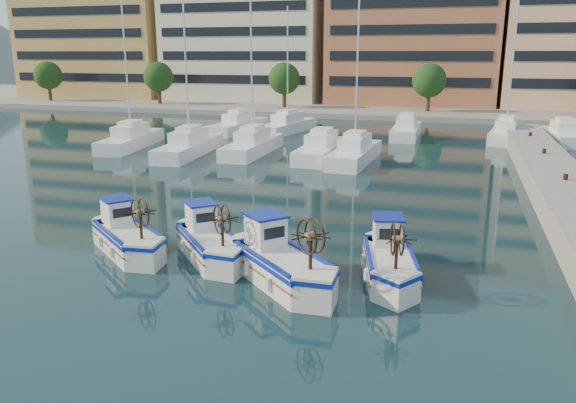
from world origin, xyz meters
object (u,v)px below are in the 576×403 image
(fishing_boat_a, at_px, (127,235))
(fishing_boat_b, at_px, (209,240))
(fishing_boat_c, at_px, (280,261))
(fishing_boat_d, at_px, (389,259))

(fishing_boat_a, bearing_deg, fishing_boat_b, -45.05)
(fishing_boat_a, bearing_deg, fishing_boat_c, -60.67)
(fishing_boat_b, height_order, fishing_boat_c, fishing_boat_c)
(fishing_boat_c, height_order, fishing_boat_d, fishing_boat_c)
(fishing_boat_c, bearing_deg, fishing_boat_d, -24.84)
(fishing_boat_a, relative_size, fishing_boat_b, 1.03)
(fishing_boat_b, xyz_separation_m, fishing_boat_c, (3.22, -1.43, 0.07))
(fishing_boat_c, distance_m, fishing_boat_d, 3.68)
(fishing_boat_b, bearing_deg, fishing_boat_a, 144.40)
(fishing_boat_a, distance_m, fishing_boat_b, 3.26)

